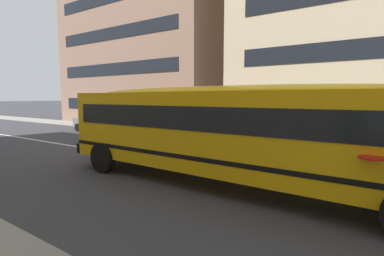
{
  "coord_description": "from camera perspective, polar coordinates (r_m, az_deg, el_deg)",
  "views": [
    {
      "loc": [
        5.0,
        -8.71,
        2.55
      ],
      "look_at": [
        -0.42,
        -0.69,
        1.5
      ],
      "focal_mm": 26.59,
      "sensor_mm": 36.0,
      "label": 1
    }
  ],
  "objects": [
    {
      "name": "ground_plane",
      "position": [
        10.36,
        4.09,
        -8.08
      ],
      "size": [
        400.0,
        400.0,
        0.0
      ],
      "primitive_type": "plane",
      "color": "#38383D"
    },
    {
      "name": "sidewalk_far",
      "position": [
        17.36,
        16.92,
        -2.51
      ],
      "size": [
        120.0,
        3.0,
        0.01
      ],
      "primitive_type": "cube",
      "color": "gray",
      "rests_on": "ground_plane"
    },
    {
      "name": "lane_centreline",
      "position": [
        10.36,
        4.09,
        -8.06
      ],
      "size": [
        110.0,
        0.16,
        0.01
      ],
      "primitive_type": "cube",
      "color": "silver",
      "rests_on": "ground_plane"
    },
    {
      "name": "school_bus",
      "position": [
        8.11,
        9.29,
        0.16
      ],
      "size": [
        12.93,
        3.2,
        2.88
      ],
      "rotation": [
        0.0,
        0.0,
        -0.02
      ],
      "color": "yellow",
      "rests_on": "ground_plane"
    },
    {
      "name": "parked_car_grey_beside_sign",
      "position": [
        22.36,
        -18.37,
        1.5
      ],
      "size": [
        3.92,
        1.92,
        1.64
      ],
      "rotation": [
        0.0,
        0.0,
        -0.01
      ],
      "color": "gray",
      "rests_on": "ground_plane"
    },
    {
      "name": "parked_car_red_by_entrance",
      "position": [
        18.56,
        -6.84,
        0.87
      ],
      "size": [
        3.94,
        1.95,
        1.64
      ],
      "rotation": [
        0.0,
        0.0,
        0.02
      ],
      "color": "maroon",
      "rests_on": "ground_plane"
    },
    {
      "name": "apartment_block_far_left",
      "position": [
        31.56,
        -8.59,
        19.49
      ],
      "size": [
        17.5,
        9.59,
        19.7
      ],
      "color": "#93705B",
      "rests_on": "ground_plane"
    }
  ]
}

